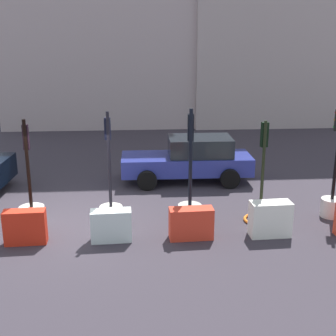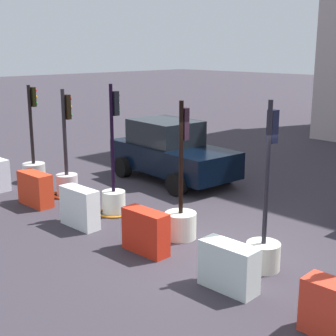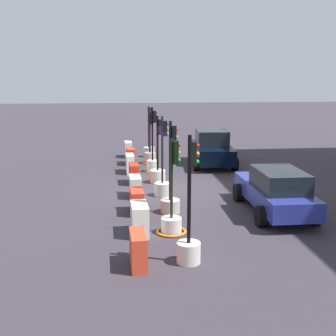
# 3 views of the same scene
# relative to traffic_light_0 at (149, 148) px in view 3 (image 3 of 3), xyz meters

# --- Properties ---
(ground_plane) EXTENTS (120.00, 120.00, 0.00)m
(ground_plane) POSITION_rel_traffic_light_0_xyz_m (7.32, -0.01, -0.53)
(ground_plane) COLOR #342E37
(traffic_light_0) EXTENTS (0.67, 0.67, 2.91)m
(traffic_light_0) POSITION_rel_traffic_light_0_xyz_m (0.00, 0.00, 0.00)
(traffic_light_0) COLOR #B8B4B0
(traffic_light_0) RESTS_ON ground_plane
(traffic_light_1) EXTENTS (0.87, 0.87, 2.91)m
(traffic_light_1) POSITION_rel_traffic_light_0_xyz_m (1.94, -0.07, -0.02)
(traffic_light_1) COLOR beige
(traffic_light_1) RESTS_ON ground_plane
(traffic_light_2) EXTENTS (0.79, 0.79, 3.15)m
(traffic_light_2) POSITION_rel_traffic_light_0_xyz_m (4.04, -0.08, -0.03)
(traffic_light_2) COLOR silver
(traffic_light_2) RESTS_ON ground_plane
(traffic_light_3) EXTENTS (0.67, 0.67, 2.94)m
(traffic_light_3) POSITION_rel_traffic_light_0_xyz_m (6.27, -0.02, -0.03)
(traffic_light_3) COLOR silver
(traffic_light_3) RESTS_ON ground_plane
(traffic_light_4) EXTENTS (0.62, 0.62, 3.11)m
(traffic_light_4) POSITION_rel_traffic_light_0_xyz_m (8.39, -0.01, 0.01)
(traffic_light_4) COLOR beige
(traffic_light_4) RESTS_ON ground_plane
(traffic_light_5) EXTENTS (0.66, 0.66, 3.15)m
(traffic_light_5) POSITION_rel_traffic_light_0_xyz_m (10.56, 0.06, 0.05)
(traffic_light_5) COLOR #BCB3A6
(traffic_light_5) RESTS_ON ground_plane
(traffic_light_6) EXTENTS (0.91, 0.91, 2.83)m
(traffic_light_6) POSITION_rel_traffic_light_0_xyz_m (12.51, -0.13, -0.08)
(traffic_light_6) COLOR silver
(traffic_light_6) RESTS_ON ground_plane
(traffic_light_7) EXTENTS (0.60, 0.60, 3.23)m
(traffic_light_7) POSITION_rel_traffic_light_0_xyz_m (14.62, 0.05, 0.09)
(traffic_light_7) COLOR silver
(traffic_light_7) RESTS_ON ground_plane
(construction_barrier_0) EXTENTS (1.03, 0.44, 0.90)m
(construction_barrier_0) POSITION_rel_traffic_light_0_xyz_m (-0.04, -1.20, -0.08)
(construction_barrier_0) COLOR white
(construction_barrier_0) RESTS_ON ground_plane
(construction_barrier_1) EXTENTS (1.07, 0.46, 0.86)m
(construction_barrier_1) POSITION_rel_traffic_light_0_xyz_m (2.10, -1.13, -0.10)
(construction_barrier_1) COLOR red
(construction_barrier_1) RESTS_ON ground_plane
(construction_barrier_2) EXTENTS (1.05, 0.41, 0.91)m
(construction_barrier_2) POSITION_rel_traffic_light_0_xyz_m (4.21, -1.19, -0.07)
(construction_barrier_2) COLOR white
(construction_barrier_2) RESTS_ON ground_plane
(construction_barrier_3) EXTENTS (1.03, 0.41, 0.87)m
(construction_barrier_3) POSITION_rel_traffic_light_0_xyz_m (6.33, -1.07, -0.09)
(construction_barrier_3) COLOR red
(construction_barrier_3) RESTS_ON ground_plane
(construction_barrier_4) EXTENTS (1.03, 0.46, 0.81)m
(construction_barrier_4) POSITION_rel_traffic_light_0_xyz_m (8.44, -1.08, -0.12)
(construction_barrier_4) COLOR silver
(construction_barrier_4) RESTS_ON ground_plane
(construction_barrier_5) EXTENTS (1.12, 0.47, 0.81)m
(construction_barrier_5) POSITION_rel_traffic_light_0_xyz_m (10.46, -1.10, -0.12)
(construction_barrier_5) COLOR red
(construction_barrier_5) RESTS_ON ground_plane
(construction_barrier_6) EXTENTS (1.06, 0.52, 0.92)m
(construction_barrier_6) POSITION_rel_traffic_light_0_xyz_m (12.50, -1.08, -0.07)
(construction_barrier_6) COLOR white
(construction_barrier_6) RESTS_ON ground_plane
(construction_barrier_7) EXTENTS (1.04, 0.41, 0.86)m
(construction_barrier_7) POSITION_rel_traffic_light_0_xyz_m (14.72, -1.22, -0.10)
(construction_barrier_7) COLOR #E04127
(construction_barrier_7) RESTS_ON ground_plane
(car_blue_estate) EXTENTS (4.52, 2.04, 1.58)m
(car_blue_estate) POSITION_rel_traffic_light_0_xyz_m (11.00, 3.58, 0.26)
(car_blue_estate) COLOR navy
(car_blue_estate) RESTS_ON ground_plane
(car_black_sedan) EXTENTS (4.32, 2.44, 1.82)m
(car_black_sedan) POSITION_rel_traffic_light_0_xyz_m (2.71, 3.16, 0.36)
(car_black_sedan) COLOR black
(car_black_sedan) RESTS_ON ground_plane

